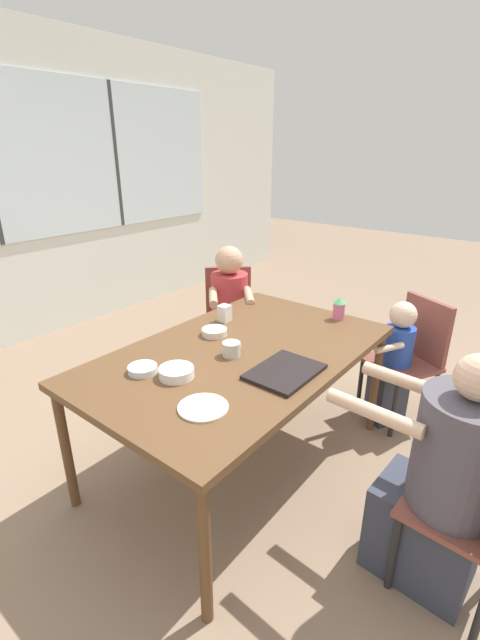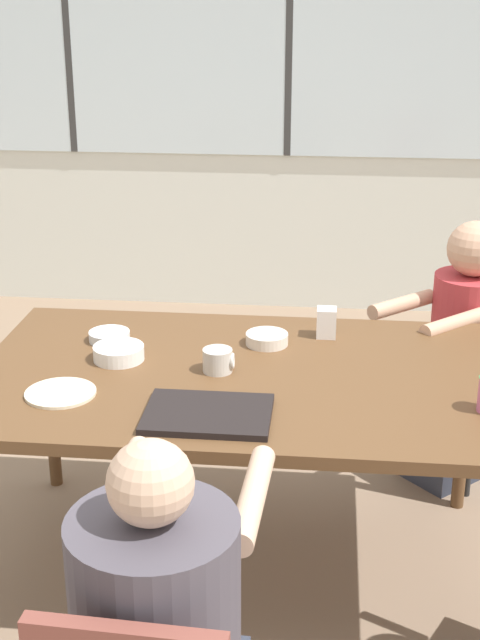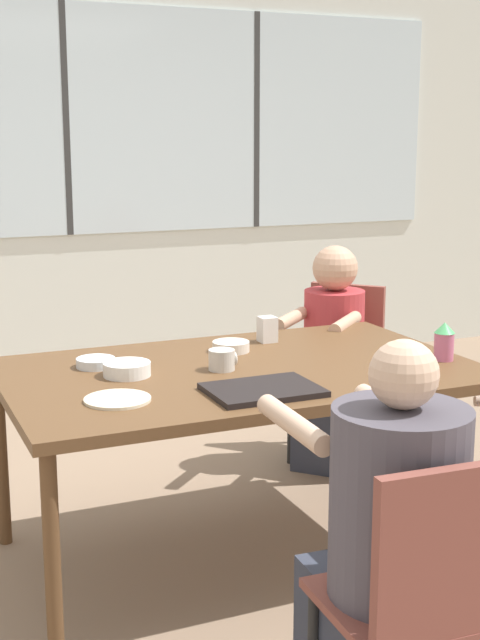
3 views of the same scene
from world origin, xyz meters
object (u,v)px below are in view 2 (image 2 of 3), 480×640
(bowl_cereal, at_px, (109,336))
(bowl_fruit, at_px, (119,353))
(coffee_mug, at_px, (218,360))
(person_woman_green_shirt, at_px, (459,363))
(bowl_white_shallow, at_px, (267,339))
(milk_carton_small, at_px, (326,323))

(bowl_cereal, bearing_deg, bowl_fruit, -66.18)
(coffee_mug, bearing_deg, person_woman_green_shirt, 40.40)
(person_woman_green_shirt, height_order, bowl_white_shallow, person_woman_green_shirt)
(bowl_cereal, relative_size, bowl_fruit, 0.85)
(bowl_fruit, bearing_deg, milk_carton_small, 22.45)
(coffee_mug, height_order, bowl_fruit, coffee_mug)
(person_woman_green_shirt, relative_size, bowl_white_shallow, 7.30)
(person_woman_green_shirt, relative_size, bowl_fruit, 6.34)
(bowl_white_shallow, bearing_deg, milk_carton_small, 25.13)
(person_woman_green_shirt, bearing_deg, milk_carton_small, 84.44)
(person_woman_green_shirt, distance_m, bowl_fruit, 1.43)
(milk_carton_small, xyz_separation_m, bowl_fruit, (-0.68, -0.28, -0.03))
(person_woman_green_shirt, height_order, bowl_fruit, person_woman_green_shirt)
(person_woman_green_shirt, relative_size, milk_carton_small, 10.21)
(coffee_mug, distance_m, bowl_cereal, 0.47)
(coffee_mug, height_order, bowl_white_shallow, coffee_mug)
(milk_carton_small, relative_size, bowl_white_shallow, 0.72)
(coffee_mug, relative_size, bowl_white_shallow, 0.69)
(bowl_cereal, bearing_deg, milk_carton_small, 8.99)
(bowl_cereal, height_order, bowl_fruit, bowl_fruit)
(coffee_mug, relative_size, bowl_cereal, 0.71)
(bowl_white_shallow, xyz_separation_m, bowl_fruit, (-0.48, -0.19, 0.00))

